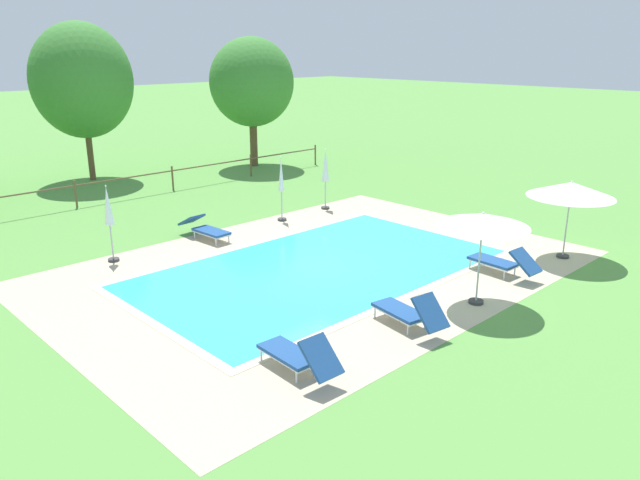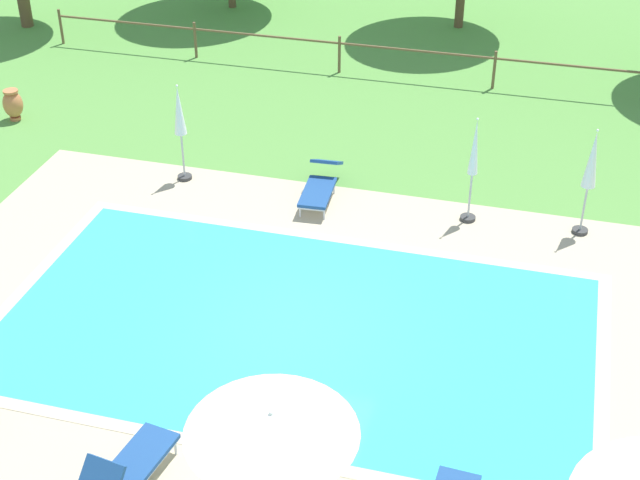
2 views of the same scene
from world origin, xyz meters
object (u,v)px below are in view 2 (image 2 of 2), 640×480
Objects in this scene: patio_umbrella_closed_row_mid_west at (474,159)px; terracotta_urn_near_fence at (13,104)px; patio_umbrella_open_foreground at (271,424)px; patio_umbrella_closed_row_centre at (591,166)px; sun_lounger_north_end at (127,469)px; patio_umbrella_closed_row_west at (180,118)px; sun_lounger_north_far at (320,184)px.

patio_umbrella_closed_row_mid_west is 11.80m from terracotta_urn_near_fence.
patio_umbrella_closed_row_mid_west is (1.39, 8.88, -0.66)m from patio_umbrella_open_foreground.
patio_umbrella_closed_row_centre is at bearing 2.42° from patio_umbrella_closed_row_mid_west.
patio_umbrella_closed_row_west reaches higher than sun_lounger_north_end.
sun_lounger_north_far is 2.64× the size of terracotta_urn_near_fence.
patio_umbrella_closed_row_mid_west is 1.00× the size of patio_umbrella_closed_row_centre.
patio_umbrella_open_foreground is 9.02m from patio_umbrella_closed_row_mid_west.
patio_umbrella_closed_row_centre is at bearing 0.35° from sun_lounger_north_far.
patio_umbrella_closed_row_centre reaches higher than patio_umbrella_closed_row_west.
patio_umbrella_closed_row_mid_west is at bearing 81.09° from patio_umbrella_open_foreground.
terracotta_urn_near_fence is at bearing 133.56° from patio_umbrella_open_foreground.
sun_lounger_north_end is at bearing -113.11° from patio_umbrella_closed_row_mid_west.
patio_umbrella_closed_row_centre is at bearing 55.64° from sun_lounger_north_end.
terracotta_urn_near_fence is (-13.88, 1.77, -1.11)m from patio_umbrella_closed_row_centre.
patio_umbrella_open_foreground is at bearing -61.18° from patio_umbrella_closed_row_west.
patio_umbrella_closed_row_mid_west reaches higher than patio_umbrella_open_foreground.
sun_lounger_north_end is at bearing 172.14° from patio_umbrella_open_foreground.
terracotta_urn_near_fence is at bearing 172.75° from patio_umbrella_closed_row_centre.
patio_umbrella_closed_row_centre is (8.61, -0.01, 0.03)m from patio_umbrella_closed_row_west.
sun_lounger_north_far is at bearing -179.65° from patio_umbrella_closed_row_centre.
patio_umbrella_closed_row_west is 2.84× the size of terracotta_urn_near_fence.
patio_umbrella_closed_row_mid_west is at bearing -9.11° from terracotta_urn_near_fence.
sun_lounger_north_end reaches higher than terracotta_urn_near_fence.
patio_umbrella_closed_row_west is at bearing 179.92° from patio_umbrella_closed_row_centre.
sun_lounger_north_far is 8.65m from sun_lounger_north_end.
patio_umbrella_closed_row_west is 5.65m from terracotta_urn_near_fence.
sun_lounger_north_far is 0.93× the size of patio_umbrella_closed_row_west.
patio_umbrella_closed_row_centre reaches higher than patio_umbrella_open_foreground.
patio_umbrella_closed_row_mid_west reaches higher than sun_lounger_north_end.
sun_lounger_north_far is at bearing 101.37° from patio_umbrella_open_foreground.
terracotta_urn_near_fence is (-8.42, 1.80, 0.07)m from sun_lounger_north_far.
sun_lounger_north_far is 0.90× the size of patio_umbrella_closed_row_mid_west.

